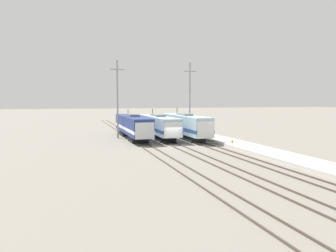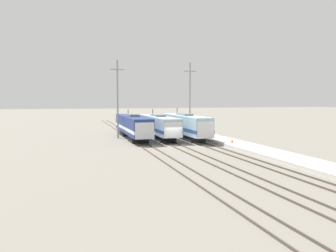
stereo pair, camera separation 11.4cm
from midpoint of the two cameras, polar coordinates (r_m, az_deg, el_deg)
ground_plane at (r=46.30m, az=1.07°, el=-3.37°), size 400.00×400.00×0.00m
rail_pair_far_left at (r=45.21m, az=-4.02°, el=-3.48°), size 1.51×120.00×0.15m
rail_pair_center at (r=46.29m, az=1.07°, el=-3.28°), size 1.51×120.00×0.15m
rail_pair_far_right at (r=47.72m, az=5.90°, el=-3.07°), size 1.51×120.00×0.15m
locomotive_far_left at (r=54.11m, az=-6.18°, el=-0.02°), size 2.98×19.09×4.70m
locomotive_center at (r=54.35m, az=-1.69°, el=-0.00°), size 3.01×17.24×4.81m
locomotive_far_right at (r=54.28m, az=2.98°, el=0.08°), size 2.80×18.10×4.99m
catenary_tower_left at (r=55.20m, az=-8.85°, el=4.88°), size 2.31×0.29×12.97m
catenary_tower_right at (r=58.31m, az=3.75°, el=4.90°), size 2.31×0.29×12.97m
platform at (r=49.36m, az=10.19°, el=-2.71°), size 4.00×120.00×0.42m
traffic_cone at (r=46.64m, az=11.04°, el=-2.50°), size 0.35×0.35×0.62m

